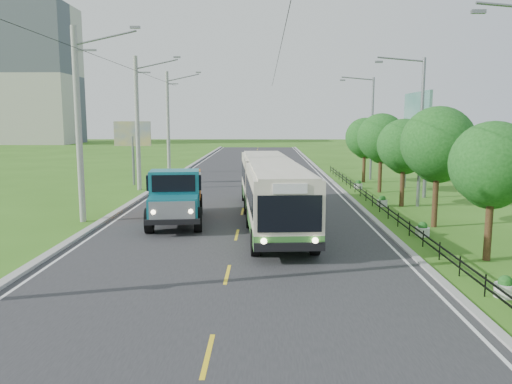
{
  "coord_description": "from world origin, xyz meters",
  "views": [
    {
      "loc": [
        1.28,
        -16.68,
        5.34
      ],
      "look_at": [
        0.88,
        6.94,
        1.9
      ],
      "focal_mm": 35.0,
      "sensor_mm": 36.0,
      "label": 1
    }
  ],
  "objects_px": {
    "tree_back": "(365,139)",
    "planter_far": "(358,185)",
    "tree_fifth": "(382,140)",
    "pole_far": "(168,122)",
    "tree_third": "(438,147)",
    "streetlight_far": "(370,124)",
    "planter_near": "(422,230)",
    "dump_truck": "(176,192)",
    "pole_near": "(79,124)",
    "planter_front": "(505,288)",
    "tree_second": "(492,168)",
    "bus": "(271,186)",
    "tree_fourth": "(404,148)",
    "billboard_right": "(417,119)",
    "pole_mid": "(138,123)",
    "billboard_left": "(133,138)",
    "planter_mid": "(382,202)",
    "streetlight_mid": "(419,127)"
  },
  "relations": [
    {
      "from": "planter_mid",
      "to": "billboard_left",
      "type": "xyz_separation_m",
      "value": [
        -18.1,
        10.0,
        3.58
      ]
    },
    {
      "from": "pole_far",
      "to": "streetlight_far",
      "type": "height_order",
      "value": "pole_far"
    },
    {
      "from": "pole_near",
      "to": "planter_far",
      "type": "bearing_deg",
      "value": 37.63
    },
    {
      "from": "tree_second",
      "to": "bus",
      "type": "relative_size",
      "value": 0.32
    },
    {
      "from": "planter_near",
      "to": "dump_truck",
      "type": "relative_size",
      "value": 0.1
    },
    {
      "from": "tree_fifth",
      "to": "streetlight_far",
      "type": "xyz_separation_m",
      "value": [
        0.79,
        7.86,
        1.05
      ]
    },
    {
      "from": "streetlight_mid",
      "to": "planter_far",
      "type": "distance_m",
      "value": 9.46
    },
    {
      "from": "tree_third",
      "to": "streetlight_far",
      "type": "relative_size",
      "value": 0.66
    },
    {
      "from": "streetlight_mid",
      "to": "bus",
      "type": "xyz_separation_m",
      "value": [
        -9.02,
        -4.83,
        -3.01
      ]
    },
    {
      "from": "pole_near",
      "to": "tree_back",
      "type": "distance_m",
      "value": 24.98
    },
    {
      "from": "tree_third",
      "to": "planter_far",
      "type": "xyz_separation_m",
      "value": [
        -1.26,
        13.86,
        -3.7
      ]
    },
    {
      "from": "tree_second",
      "to": "tree_fifth",
      "type": "distance_m",
      "value": 18.0
    },
    {
      "from": "tree_second",
      "to": "planter_front",
      "type": "bearing_deg",
      "value": -106.88
    },
    {
      "from": "pole_mid",
      "to": "planter_near",
      "type": "distance_m",
      "value": 23.08
    },
    {
      "from": "tree_fourth",
      "to": "billboard_right",
      "type": "relative_size",
      "value": 0.74
    },
    {
      "from": "streetlight_far",
      "to": "dump_truck",
      "type": "bearing_deg",
      "value": -126.04
    },
    {
      "from": "tree_fifth",
      "to": "planter_mid",
      "type": "bearing_deg",
      "value": -101.56
    },
    {
      "from": "pole_near",
      "to": "planter_near",
      "type": "height_order",
      "value": "pole_near"
    },
    {
      "from": "tree_second",
      "to": "streetlight_mid",
      "type": "bearing_deg",
      "value": 86.21
    },
    {
      "from": "planter_front",
      "to": "billboard_right",
      "type": "bearing_deg",
      "value": 80.45
    },
    {
      "from": "tree_back",
      "to": "planter_front",
      "type": "relative_size",
      "value": 8.21
    },
    {
      "from": "pole_mid",
      "to": "pole_far",
      "type": "bearing_deg",
      "value": 90.0
    },
    {
      "from": "tree_fifth",
      "to": "streetlight_mid",
      "type": "relative_size",
      "value": 0.64
    },
    {
      "from": "streetlight_far",
      "to": "pole_near",
      "type": "bearing_deg",
      "value": -134.86
    },
    {
      "from": "tree_third",
      "to": "pole_far",
      "type": "bearing_deg",
      "value": 126.09
    },
    {
      "from": "tree_fourth",
      "to": "tree_second",
      "type": "bearing_deg",
      "value": -90.0
    },
    {
      "from": "tree_back",
      "to": "planter_mid",
      "type": "distance_m",
      "value": 12.66
    },
    {
      "from": "streetlight_far",
      "to": "planter_front",
      "type": "distance_m",
      "value": 30.42
    },
    {
      "from": "tree_back",
      "to": "bus",
      "type": "bearing_deg",
      "value": -115.88
    },
    {
      "from": "tree_back",
      "to": "billboard_right",
      "type": "relative_size",
      "value": 0.75
    },
    {
      "from": "planter_mid",
      "to": "pole_mid",
      "type": "bearing_deg",
      "value": 157.46
    },
    {
      "from": "bus",
      "to": "pole_far",
      "type": "bearing_deg",
      "value": 108.45
    },
    {
      "from": "pole_near",
      "to": "planter_mid",
      "type": "distance_m",
      "value": 18.23
    },
    {
      "from": "bus",
      "to": "tree_fifth",
      "type": "bearing_deg",
      "value": 49.02
    },
    {
      "from": "streetlight_far",
      "to": "planter_front",
      "type": "bearing_deg",
      "value": -93.89
    },
    {
      "from": "planter_front",
      "to": "bus",
      "type": "xyz_separation_m",
      "value": [
        -6.98,
        11.17,
        1.6
      ]
    },
    {
      "from": "streetlight_mid",
      "to": "pole_mid",
      "type": "bearing_deg",
      "value": 159.68
    },
    {
      "from": "streetlight_mid",
      "to": "planter_front",
      "type": "xyz_separation_m",
      "value": [
        -2.04,
        -16.0,
        -4.62
      ]
    },
    {
      "from": "tree_second",
      "to": "tree_fourth",
      "type": "height_order",
      "value": "tree_fourth"
    },
    {
      "from": "pole_near",
      "to": "planter_mid",
      "type": "height_order",
      "value": "pole_near"
    },
    {
      "from": "pole_mid",
      "to": "bus",
      "type": "bearing_deg",
      "value": -50.11
    },
    {
      "from": "streetlight_mid",
      "to": "pole_near",
      "type": "bearing_deg",
      "value": -165.19
    },
    {
      "from": "tree_back",
      "to": "planter_far",
      "type": "distance_m",
      "value": 5.48
    },
    {
      "from": "planter_mid",
      "to": "dump_truck",
      "type": "relative_size",
      "value": 0.1
    },
    {
      "from": "billboard_left",
      "to": "bus",
      "type": "relative_size",
      "value": 0.32
    },
    {
      "from": "pole_far",
      "to": "tree_fourth",
      "type": "relative_size",
      "value": 1.85
    },
    {
      "from": "tree_fifth",
      "to": "pole_far",
      "type": "bearing_deg",
      "value": 144.64
    },
    {
      "from": "tree_back",
      "to": "billboard_left",
      "type": "height_order",
      "value": "tree_back"
    },
    {
      "from": "tree_back",
      "to": "planter_front",
      "type": "height_order",
      "value": "tree_back"
    },
    {
      "from": "tree_third",
      "to": "tree_fourth",
      "type": "bearing_deg",
      "value": 90.0
    }
  ]
}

